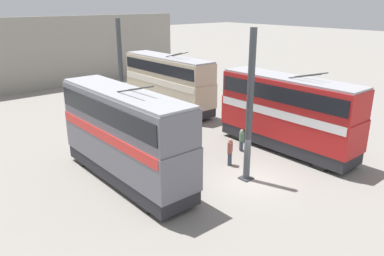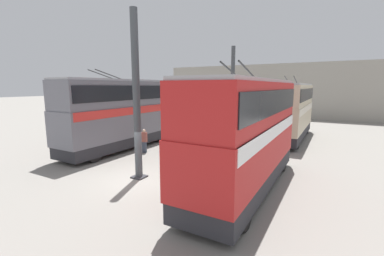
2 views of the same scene
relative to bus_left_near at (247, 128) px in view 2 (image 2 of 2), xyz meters
The scene contains 12 objects.
ground_plane 6.37m from the bus_left_near, 106.71° to the left, with size 240.00×240.00×0.00m, color gray.
depot_back_wall 30.29m from the bus_left_near, 10.32° to the left, with size 0.50×36.00×8.22m.
support_column_near 5.72m from the bus_left_near, 103.45° to the left, with size 0.68×0.68×8.60m.
support_column_far 13.71m from the bus_left_near, 23.41° to the left, with size 0.68×0.68×8.60m.
bus_left_near is the anchor object (origin of this frame).
bus_left_far 13.41m from the bus_left_near, ahead, with size 10.66×2.54×5.67m.
bus_right_near 11.26m from the bus_left_near, 74.59° to the left, with size 10.24×2.54×5.96m.
person_aisle_foreground 5.19m from the bus_left_near, 81.71° to the left, with size 0.42×0.48×1.80m.
person_by_right_row 9.25m from the bus_left_near, 71.17° to the left, with size 0.36×0.47×1.76m.
person_aisle_midway 10.93m from the bus_left_near, 25.64° to the left, with size 0.32×0.46×1.55m.
person_by_left_row 3.71m from the bus_left_near, 52.30° to the left, with size 0.48×0.43×1.55m.
oil_drum 13.36m from the bus_left_near, 40.82° to the left, with size 0.57×0.57×0.93m.
Camera 2 is at (-9.74, -8.89, 4.83)m, focal length 24.00 mm.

